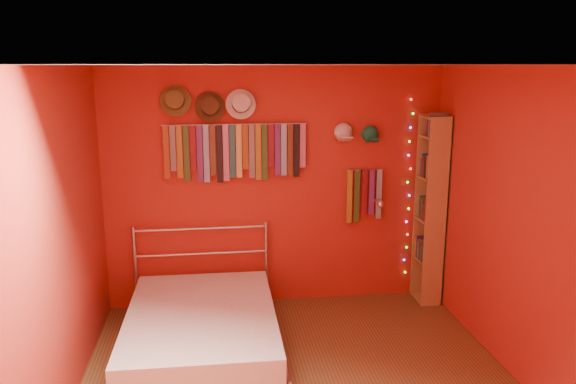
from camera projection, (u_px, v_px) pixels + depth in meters
name	position (u px, v px, depth m)	size (l,w,h in m)	color
back_wall	(275.00, 188.00, 5.84)	(3.50, 0.02, 2.50)	#A8271B
right_wall	(523.00, 228.00, 4.39)	(0.02, 3.50, 2.50)	#A8271B
left_wall	(56.00, 248.00, 3.92)	(0.02, 3.50, 2.50)	#A8271B
ceiling	(304.00, 65.00, 3.88)	(3.50, 3.50, 0.02)	white
tie_rack	(235.00, 150.00, 5.63)	(1.45, 0.03, 0.59)	#BDBDC2
small_tie_rack	(364.00, 193.00, 5.92)	(0.40, 0.03, 0.58)	#BDBDC2
fedora_olive	(175.00, 100.00, 5.41)	(0.30, 0.17, 0.30)	brown
fedora_brown	(210.00, 106.00, 5.47)	(0.30, 0.16, 0.29)	#452F18
fedora_white	(241.00, 104.00, 5.51)	(0.30, 0.16, 0.29)	silver
cap_white	(343.00, 132.00, 5.76)	(0.19, 0.23, 0.19)	white
cap_green	(370.00, 134.00, 5.80)	(0.18, 0.22, 0.18)	#1A7852
fairy_lights	(408.00, 189.00, 6.01)	(0.06, 0.02, 1.92)	#FF3333
reading_lamp	(379.00, 203.00, 5.79)	(0.07, 0.30, 0.09)	#BDBDC2
bookshelf	(434.00, 209.00, 5.90)	(0.25, 0.34, 2.00)	#AE834E
bed	(202.00, 330.00, 4.95)	(1.40, 1.90, 0.91)	#BDBDC2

